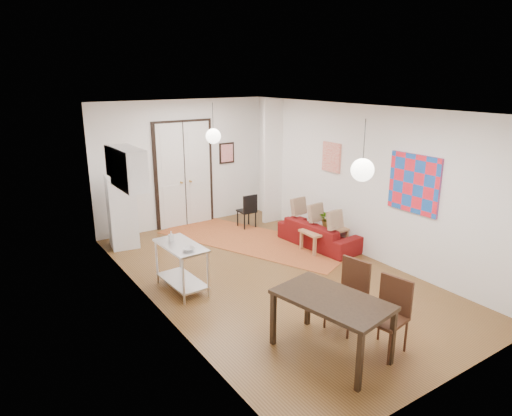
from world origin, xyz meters
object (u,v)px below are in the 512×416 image
dining_table (332,304)px  dining_chair_far (380,309)px  sofa (319,234)px  coffee_table (325,232)px  black_side_chair (245,207)px  dining_chair_near (341,288)px  kitchen_counter (181,262)px  fridge (122,212)px

dining_table → dining_chair_far: dining_chair_far is taller
sofa → coffee_table: size_ratio=1.85×
sofa → dining_chair_far: 3.73m
coffee_table → black_side_chair: black_side_chair is taller
sofa → dining_chair_near: size_ratio=1.84×
sofa → dining_table: bearing=135.8°
coffee_table → dining_table: 3.70m
dining_chair_near → black_side_chair: (1.22, 4.45, -0.10)m
kitchen_counter → dining_chair_near: bearing=-61.1°
black_side_chair → sofa: bearing=108.2°
sofa → kitchen_counter: kitchen_counter is taller
dining_chair_far → black_side_chair: size_ratio=1.22×
coffee_table → dining_chair_far: 3.54m
dining_chair_far → sofa: bearing=139.9°
dining_table → dining_chair_far: bearing=-22.8°
coffee_table → kitchen_counter: size_ratio=0.92×
dining_table → dining_chair_far: (0.60, -0.25, -0.13)m
sofa → dining_table: dining_table is taller
dining_chair_far → fridge: bearing=-174.8°
sofa → dining_chair_far: dining_chair_far is taller
dining_chair_near → black_side_chair: bearing=153.9°
dining_chair_far → black_side_chair: bearing=155.9°
dining_table → black_side_chair: size_ratio=1.93×
sofa → kitchen_counter: 3.24m
sofa → dining_chair_near: (-1.82, -2.54, 0.30)m
kitchen_counter → dining_table: bearing=-76.5°
coffee_table → kitchen_counter: (-3.20, -0.09, 0.12)m
sofa → black_side_chair: size_ratio=2.24×
coffee_table → dining_chair_far: dining_chair_far is taller
dining_table → dining_chair_far: size_ratio=1.59×
sofa → black_side_chair: 2.01m
fridge → black_side_chair: (2.77, -0.28, -0.29)m
sofa → fridge: bearing=51.8°
coffee_table → dining_chair_far: size_ratio=1.00×
dining_table → black_side_chair: (1.82, 4.90, -0.24)m
dining_chair_near → fridge: bearing=-172.6°
dining_table → sofa: bearing=51.0°
dining_table → dining_chair_near: dining_chair_near is taller
dining_table → dining_chair_near: bearing=36.7°
dining_chair_near → dining_chair_far: same height
coffee_table → black_side_chair: 2.19m
fridge → dining_chair_near: 4.99m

